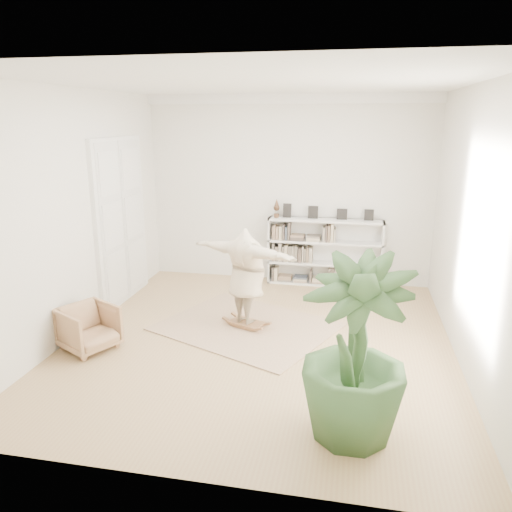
{
  "coord_description": "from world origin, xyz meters",
  "views": [
    {
      "loc": [
        1.26,
        -6.61,
        3.16
      ],
      "look_at": [
        -0.13,
        0.4,
        1.18
      ],
      "focal_mm": 35.0,
      "sensor_mm": 36.0,
      "label": 1
    }
  ],
  "objects_px": {
    "rocker_board": "(247,323)",
    "person": "(246,274)",
    "armchair": "(89,328)",
    "bookshelf": "(324,253)",
    "houseplant": "(355,350)"
  },
  "relations": [
    {
      "from": "bookshelf",
      "to": "houseplant",
      "type": "xyz_separation_m",
      "value": [
        0.6,
        -4.85,
        0.32
      ]
    },
    {
      "from": "rocker_board",
      "to": "armchair",
      "type": "bearing_deg",
      "value": -125.95
    },
    {
      "from": "bookshelf",
      "to": "rocker_board",
      "type": "height_order",
      "value": "bookshelf"
    },
    {
      "from": "rocker_board",
      "to": "person",
      "type": "distance_m",
      "value": 0.81
    },
    {
      "from": "bookshelf",
      "to": "houseplant",
      "type": "relative_size",
      "value": 1.15
    },
    {
      "from": "rocker_board",
      "to": "person",
      "type": "relative_size",
      "value": 0.33
    },
    {
      "from": "bookshelf",
      "to": "houseplant",
      "type": "height_order",
      "value": "houseplant"
    },
    {
      "from": "bookshelf",
      "to": "houseplant",
      "type": "bearing_deg",
      "value": -82.93
    },
    {
      "from": "rocker_board",
      "to": "person",
      "type": "bearing_deg",
      "value": -156.17
    },
    {
      "from": "bookshelf",
      "to": "person",
      "type": "distance_m",
      "value": 2.59
    },
    {
      "from": "houseplant",
      "to": "rocker_board",
      "type": "bearing_deg",
      "value": 123.29
    },
    {
      "from": "person",
      "to": "houseplant",
      "type": "height_order",
      "value": "houseplant"
    },
    {
      "from": "armchair",
      "to": "bookshelf",
      "type": "bearing_deg",
      "value": -12.56
    },
    {
      "from": "houseplant",
      "to": "bookshelf",
      "type": "bearing_deg",
      "value": 97.07
    },
    {
      "from": "bookshelf",
      "to": "armchair",
      "type": "height_order",
      "value": "bookshelf"
    }
  ]
}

